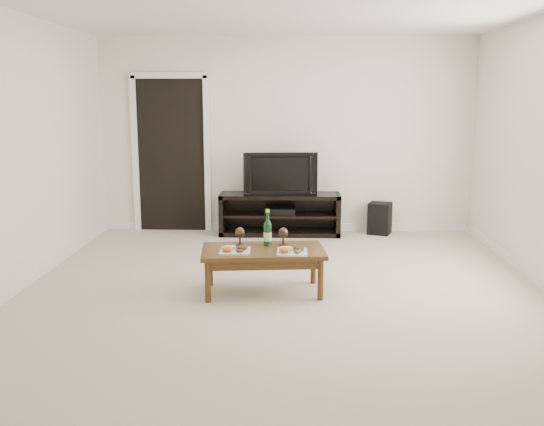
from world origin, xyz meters
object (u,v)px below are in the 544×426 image
Objects in this scene: coffee_table at (263,271)px; subwoofer at (380,218)px; media_console at (280,214)px; television at (280,173)px.

subwoofer is at bearing 60.25° from coffee_table.
media_console is 0.55m from television.
subwoofer is (1.34, 0.08, -0.62)m from television.
television reaches higher than subwoofer.
television reaches higher than coffee_table.
television reaches higher than media_console.
subwoofer is 2.92m from coffee_table.
media_console reaches higher than subwoofer.
subwoofer is at bearing 3.45° from media_console.
subwoofer is 0.37× the size of coffee_table.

